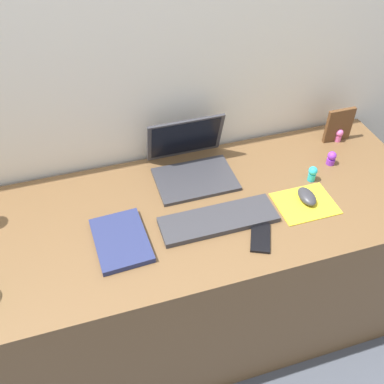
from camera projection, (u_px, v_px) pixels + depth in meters
The scene contains 13 objects.
ground_plane at pixel (184, 323), 2.07m from camera, with size 6.00×6.00×0.00m, color #474C56.
back_wall at pixel (155, 135), 1.77m from camera, with size 3.06×0.05×1.64m, color silver.
desk at pixel (183, 275), 1.82m from camera, with size 1.86×0.67×0.74m, color brown.
laptop at pixel (191, 161), 1.70m from camera, with size 0.30×0.27×0.21m.
keyboard at pixel (219, 220), 1.53m from camera, with size 0.41×0.13×0.02m, color #333338.
mousepad at pixel (305, 203), 1.60m from camera, with size 0.21×0.17×0.00m, color yellow.
mouse at pixel (307, 196), 1.60m from camera, with size 0.06×0.10×0.03m, color #333338.
cell_phone at pixel (260, 238), 1.47m from camera, with size 0.06×0.13×0.01m, color black.
notebook_pad at pixel (121, 240), 1.46m from camera, with size 0.17×0.24×0.02m, color navy.
picture_frame at pixel (339, 125), 1.83m from camera, with size 0.12×0.02×0.15m, color brown.
toy_figurine_pink at pixel (339, 135), 1.86m from camera, with size 0.03×0.03×0.06m.
toy_figurine_cyan at pixel (312, 173), 1.67m from camera, with size 0.03×0.03×0.06m.
toy_figurine_purple at pixel (331, 158), 1.75m from camera, with size 0.03×0.03×0.06m.
Camera 1 is at (-0.29, -1.06, 1.86)m, focal length 41.30 mm.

